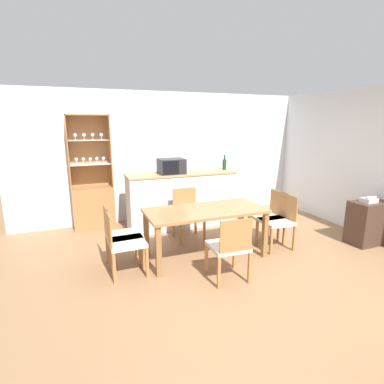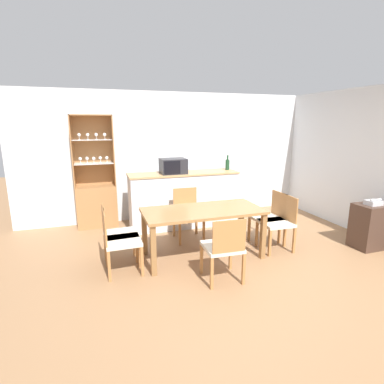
# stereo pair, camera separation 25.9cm
# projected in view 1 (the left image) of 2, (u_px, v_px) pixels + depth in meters

# --- Properties ---
(ground_plane) EXTENTS (18.00, 18.00, 0.00)m
(ground_plane) POSITION_uv_depth(u_px,v_px,m) (249.00, 266.00, 4.18)
(ground_plane) COLOR #936B47
(wall_back) EXTENTS (6.80, 0.06, 2.55)m
(wall_back) POSITION_uv_depth(u_px,v_px,m) (184.00, 156.00, 6.28)
(wall_back) COLOR silver
(wall_back) RESTS_ON ground_plane
(wall_right) EXTENTS (0.06, 4.60, 2.55)m
(wall_right) POSITION_uv_depth(u_px,v_px,m) (374.00, 163.00, 5.08)
(wall_right) COLOR silver
(wall_right) RESTS_ON ground_plane
(kitchen_counter) EXTENTS (2.07, 0.57, 1.04)m
(kitchen_counter) POSITION_uv_depth(u_px,v_px,m) (182.00, 199.00, 5.71)
(kitchen_counter) COLOR silver
(kitchen_counter) RESTS_ON ground_plane
(display_cabinet) EXTENTS (0.73, 0.37, 2.09)m
(display_cabinet) POSITION_uv_depth(u_px,v_px,m) (93.00, 197.00, 5.58)
(display_cabinet) COLOR #A37042
(display_cabinet) RESTS_ON ground_plane
(dining_table) EXTENTS (1.73, 0.81, 0.72)m
(dining_table) POSITION_uv_depth(u_px,v_px,m) (205.00, 215.00, 4.36)
(dining_table) COLOR olive
(dining_table) RESTS_ON ground_plane
(dining_chair_side_right_near) EXTENTS (0.47, 0.47, 0.85)m
(dining_chair_side_right_near) POSITION_uv_depth(u_px,v_px,m) (278.00, 221.00, 4.71)
(dining_chair_side_right_near) COLOR beige
(dining_chair_side_right_near) RESTS_ON ground_plane
(dining_chair_head_far) EXTENTS (0.46, 0.46, 0.85)m
(dining_chair_head_far) POSITION_uv_depth(u_px,v_px,m) (188.00, 214.00, 5.08)
(dining_chair_head_far) COLOR beige
(dining_chair_head_far) RESTS_ON ground_plane
(dining_chair_side_right_far) EXTENTS (0.46, 0.46, 0.85)m
(dining_chair_side_right_far) POSITION_uv_depth(u_px,v_px,m) (269.00, 216.00, 4.94)
(dining_chair_side_right_far) COLOR beige
(dining_chair_side_right_far) RESTS_ON ground_plane
(dining_chair_head_near) EXTENTS (0.47, 0.47, 0.85)m
(dining_chair_head_near) POSITION_uv_depth(u_px,v_px,m) (229.00, 247.00, 3.72)
(dining_chair_head_near) COLOR beige
(dining_chair_head_near) RESTS_ON ground_plane
(dining_chair_side_left_near) EXTENTS (0.46, 0.46, 0.85)m
(dining_chair_side_left_near) POSITION_uv_depth(u_px,v_px,m) (124.00, 242.00, 3.86)
(dining_chair_side_left_near) COLOR beige
(dining_chair_side_left_near) RESTS_ON ground_plane
(dining_chair_side_left_far) EXTENTS (0.48, 0.48, 0.85)m
(dining_chair_side_left_far) POSITION_uv_depth(u_px,v_px,m) (121.00, 236.00, 4.08)
(dining_chair_side_left_far) COLOR beige
(dining_chair_side_left_far) RESTS_ON ground_plane
(microwave) EXTENTS (0.46, 0.38, 0.27)m
(microwave) POSITION_uv_depth(u_px,v_px,m) (171.00, 166.00, 5.46)
(microwave) COLOR #232328
(microwave) RESTS_ON kitchen_counter
(wine_bottle) EXTENTS (0.08, 0.08, 0.29)m
(wine_bottle) POSITION_uv_depth(u_px,v_px,m) (224.00, 164.00, 5.92)
(wine_bottle) COLOR #193D23
(wine_bottle) RESTS_ON kitchen_counter
(side_cabinet) EXTENTS (0.61, 0.39, 0.71)m
(side_cabinet) POSITION_uv_depth(u_px,v_px,m) (368.00, 223.00, 4.90)
(side_cabinet) COLOR #422D23
(side_cabinet) RESTS_ON ground_plane
(telephone) EXTENTS (0.22, 0.17, 0.11)m
(telephone) POSITION_uv_depth(u_px,v_px,m) (369.00, 200.00, 4.76)
(telephone) COLOR #B7B7BC
(telephone) RESTS_ON side_cabinet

